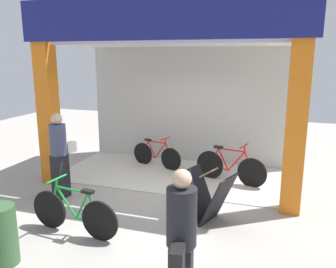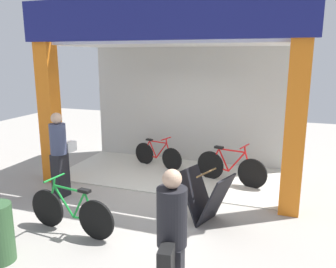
# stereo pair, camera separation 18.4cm
# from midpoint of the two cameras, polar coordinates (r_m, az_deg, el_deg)

# --- Properties ---
(ground_plane) EXTENTS (18.98, 18.98, 0.00)m
(ground_plane) POSITION_cam_midpoint_polar(r_m,az_deg,el_deg) (7.30, -0.94, -9.89)
(ground_plane) COLOR #9E9991
(ground_plane) RESTS_ON ground
(shop_facade) EXTENTS (5.69, 2.84, 3.90)m
(shop_facade) POSITION_cam_midpoint_polar(r_m,az_deg,el_deg) (8.02, 2.33, 7.58)
(shop_facade) COLOR beige
(shop_facade) RESTS_ON ground
(bicycle_inside_0) EXTENTS (1.63, 0.56, 0.92)m
(bicycle_inside_0) POSITION_cam_midpoint_polar(r_m,az_deg,el_deg) (7.91, 10.91, -5.46)
(bicycle_inside_0) COLOR black
(bicycle_inside_0) RESTS_ON ground
(bicycle_inside_1) EXTENTS (1.42, 0.50, 0.81)m
(bicycle_inside_1) POSITION_cam_midpoint_polar(r_m,az_deg,el_deg) (8.88, -1.14, -3.49)
(bicycle_inside_1) COLOR black
(bicycle_inside_1) RESTS_ON ground
(bicycle_parked_0) EXTENTS (1.64, 0.45, 0.91)m
(bicycle_parked_0) POSITION_cam_midpoint_polar(r_m,az_deg,el_deg) (5.88, -14.82, -12.30)
(bicycle_parked_0) COLOR black
(bicycle_parked_0) RESTS_ON ground
(sandwich_board_sign) EXTENTS (0.96, 0.82, 0.91)m
(sandwich_board_sign) POSITION_cam_midpoint_polar(r_m,az_deg,el_deg) (6.05, 7.17, -10.31)
(sandwich_board_sign) COLOR black
(sandwich_board_sign) RESTS_ON ground
(pedestrian_0) EXTENTS (0.36, 0.63, 1.73)m
(pedestrian_0) POSITION_cam_midpoint_polar(r_m,az_deg,el_deg) (7.24, -16.76, -3.12)
(pedestrian_0) COLOR black
(pedestrian_0) RESTS_ON ground
(pedestrian_3) EXTENTS (0.36, 0.60, 1.70)m
(pedestrian_3) POSITION_cam_midpoint_polar(r_m,az_deg,el_deg) (3.83, 2.02, -17.83)
(pedestrian_3) COLOR black
(pedestrian_3) RESTS_ON ground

